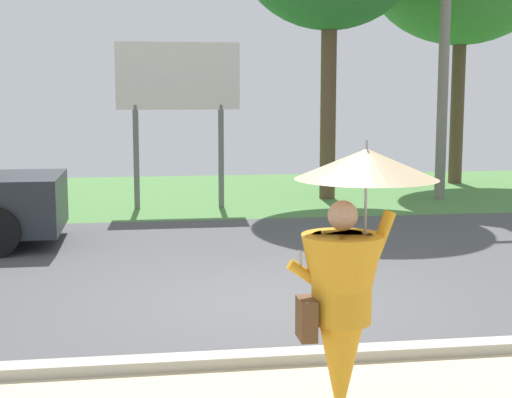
{
  "coord_description": "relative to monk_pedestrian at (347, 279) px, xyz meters",
  "views": [
    {
      "loc": [
        -1.51,
        -8.7,
        2.47
      ],
      "look_at": [
        -0.04,
        1.0,
        1.1
      ],
      "focal_mm": 53.91,
      "sensor_mm": 36.0,
      "label": 1
    }
  ],
  "objects": [
    {
      "name": "roadside_billboard",
      "position": [
        -0.65,
        11.06,
        1.43
      ],
      "size": [
        2.6,
        0.12,
        3.5
      ],
      "color": "slate",
      "rests_on": "ground_plane"
    },
    {
      "name": "utility_pole",
      "position": [
        5.4,
        11.56,
        2.98
      ],
      "size": [
        1.8,
        0.24,
        7.83
      ],
      "color": "gray",
      "rests_on": "ground_plane"
    },
    {
      "name": "monk_pedestrian",
      "position": [
        0.0,
        0.0,
        0.0
      ],
      "size": [
        1.09,
        1.04,
        2.13
      ],
      "rotation": [
        0.0,
        0.0,
        -0.26
      ],
      "color": "orange",
      "rests_on": "ground_plane"
    },
    {
      "name": "ground_plane",
      "position": [
        0.03,
        6.35,
        -1.17
      ],
      "size": [
        40.0,
        22.0,
        0.2
      ],
      "color": "#4C4C4F"
    }
  ]
}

